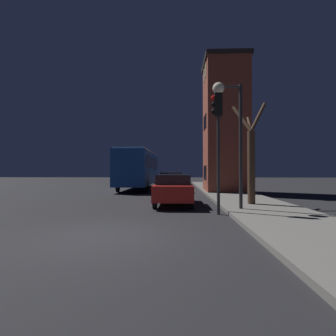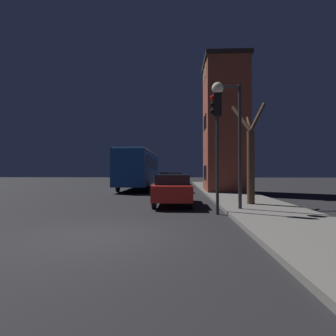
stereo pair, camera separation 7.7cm
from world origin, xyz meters
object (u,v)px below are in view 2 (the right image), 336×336
object	(u,v)px
car_near_lane	(173,189)
car_mid_lane	(171,182)
bare_tree	(250,156)
bus	(140,167)
streetlamp	(228,114)
traffic_light	(217,128)

from	to	relation	value
car_near_lane	car_mid_lane	bearing A→B (deg)	92.27
bare_tree	car_near_lane	world-z (taller)	bare_tree
bare_tree	bus	world-z (taller)	bare_tree
streetlamp	car_mid_lane	distance (m)	11.00
streetlamp	car_near_lane	bearing A→B (deg)	137.57
streetlamp	traffic_light	distance (m)	1.06
traffic_light	car_near_lane	bearing A→B (deg)	122.64
car_near_lane	car_mid_lane	size ratio (longest dim) A/B	1.02
bus	car_mid_lane	xyz separation A→B (m)	(3.10, -3.51, -1.25)
traffic_light	bus	size ratio (longest dim) A/B	0.40
traffic_light	car_near_lane	distance (m)	4.13
bare_tree	car_near_lane	bearing A→B (deg)	173.50
streetlamp	bus	bearing A→B (deg)	112.69
traffic_light	car_mid_lane	xyz separation A→B (m)	(-2.07, 10.82, -2.54)
streetlamp	bus	xyz separation A→B (m)	(-5.73, 13.70, -1.94)
streetlamp	bare_tree	bearing A→B (deg)	51.43
traffic_light	car_mid_lane	size ratio (longest dim) A/B	1.13
streetlamp	bare_tree	size ratio (longest dim) A/B	1.06
bare_tree	car_mid_lane	xyz separation A→B (m)	(-3.98, 8.50, -1.58)
car_near_lane	car_mid_lane	xyz separation A→B (m)	(-0.32, 8.08, 0.01)
streetlamp	car_mid_lane	bearing A→B (deg)	104.46
traffic_light	bus	bearing A→B (deg)	109.85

